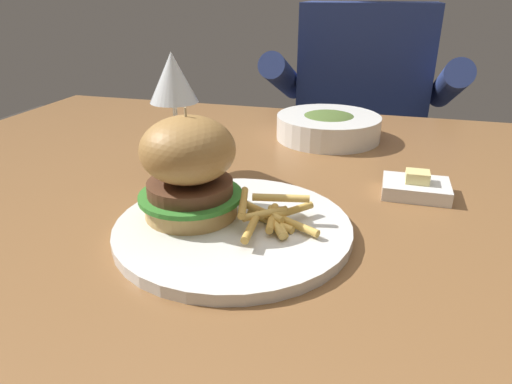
# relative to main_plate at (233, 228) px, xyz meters

# --- Properties ---
(dining_table) EXTENTS (1.36, 0.92, 0.74)m
(dining_table) POSITION_rel_main_plate_xyz_m (0.01, 0.18, -0.09)
(dining_table) COLOR brown
(dining_table) RESTS_ON ground
(main_plate) EXTENTS (0.28, 0.28, 0.01)m
(main_plate) POSITION_rel_main_plate_xyz_m (0.00, 0.00, 0.00)
(main_plate) COLOR white
(main_plate) RESTS_ON dining_table
(burger_sandwich) EXTENTS (0.13, 0.13, 0.13)m
(burger_sandwich) POSITION_rel_main_plate_xyz_m (-0.06, 0.01, 0.07)
(burger_sandwich) COLOR tan
(burger_sandwich) RESTS_ON main_plate
(fries_pile) EXTENTS (0.11, 0.11, 0.04)m
(fries_pile) POSITION_rel_main_plate_xyz_m (0.04, 0.01, 0.02)
(fries_pile) COLOR #EABC5B
(fries_pile) RESTS_ON main_plate
(wine_glass) EXTENTS (0.07, 0.07, 0.19)m
(wine_glass) POSITION_rel_main_plate_xyz_m (-0.15, 0.18, 0.13)
(wine_glass) COLOR silver
(wine_glass) RESTS_ON dining_table
(butter_dish) EXTENTS (0.09, 0.07, 0.04)m
(butter_dish) POSITION_rel_main_plate_xyz_m (0.22, 0.17, 0.00)
(butter_dish) COLOR white
(butter_dish) RESTS_ON dining_table
(soup_bowl) EXTENTS (0.20, 0.20, 0.05)m
(soup_bowl) POSITION_rel_main_plate_xyz_m (0.06, 0.42, 0.02)
(soup_bowl) COLOR white
(soup_bowl) RESTS_ON dining_table
(diner_person) EXTENTS (0.51, 0.36, 1.18)m
(diner_person) POSITION_rel_main_plate_xyz_m (0.10, 0.91, -0.18)
(diner_person) COLOR #282833
(diner_person) RESTS_ON ground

